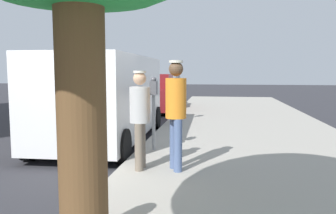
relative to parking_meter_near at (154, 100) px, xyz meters
name	(u,v)px	position (x,y,z in m)	size (l,w,h in m)	color
ground_plane	(77,164)	(-1.35, -0.80, -1.18)	(80.00, 80.00, 0.00)	#2D2D33
sidewalk_slab	(265,168)	(2.15, -0.80, -1.11)	(5.00, 32.00, 0.15)	#9E998E
parking_meter_near	(154,100)	(0.00, 0.00, 0.00)	(0.14, 0.18, 1.52)	gray
parking_meter_far	(178,89)	(0.00, 4.26, 0.00)	(0.14, 0.18, 1.52)	gray
pedestrian_in_orange	(176,107)	(0.63, -1.38, 0.01)	(0.34, 0.34, 1.80)	#4C608C
pedestrian_in_gray	(140,114)	(0.04, -1.41, -0.10)	(0.34, 0.36, 1.64)	#726656
parked_van	(106,96)	(-1.50, 1.43, -0.03)	(2.23, 5.24, 2.15)	white
parked_sedan_ahead	(154,94)	(-1.55, 8.17, -0.43)	(2.09, 4.47, 1.65)	maroon
fire_hydrant	(93,194)	(0.10, -3.75, -0.61)	(0.24, 0.24, 0.86)	red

